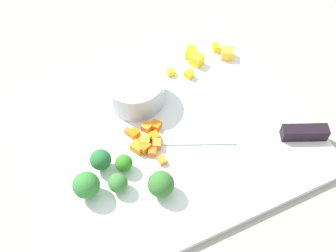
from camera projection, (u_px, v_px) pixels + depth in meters
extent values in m
plane|color=gray|center=(168.00, 134.00, 0.67)|extent=(4.00, 4.00, 0.00)
cube|color=white|center=(168.00, 132.00, 0.67)|extent=(0.45, 0.37, 0.01)
cylinder|color=#B3BBC6|center=(135.00, 90.00, 0.68)|extent=(0.10, 0.10, 0.05)
cube|color=silver|center=(189.00, 138.00, 0.65)|extent=(0.14, 0.08, 0.00)
cube|color=black|center=(304.00, 133.00, 0.65)|extent=(0.07, 0.05, 0.02)
cube|color=orange|center=(152.00, 151.00, 0.63)|extent=(0.02, 0.02, 0.01)
cube|color=orange|center=(128.00, 131.00, 0.66)|extent=(0.01, 0.01, 0.01)
cube|color=orange|center=(157.00, 144.00, 0.64)|extent=(0.02, 0.02, 0.01)
cube|color=orange|center=(134.00, 134.00, 0.65)|extent=(0.02, 0.02, 0.01)
cube|color=orange|center=(154.00, 137.00, 0.65)|extent=(0.01, 0.01, 0.01)
cube|color=orange|center=(147.00, 128.00, 0.66)|extent=(0.02, 0.02, 0.01)
cube|color=orange|center=(156.00, 126.00, 0.66)|extent=(0.02, 0.02, 0.01)
cube|color=orange|center=(137.00, 147.00, 0.63)|extent=(0.02, 0.02, 0.01)
cube|color=orange|center=(145.00, 141.00, 0.64)|extent=(0.02, 0.02, 0.02)
cube|color=orange|center=(162.00, 161.00, 0.62)|extent=(0.01, 0.01, 0.01)
cube|color=orange|center=(145.00, 148.00, 0.63)|extent=(0.02, 0.02, 0.02)
cube|color=yellow|center=(191.00, 53.00, 0.76)|extent=(0.03, 0.03, 0.02)
cube|color=yellow|center=(196.00, 60.00, 0.74)|extent=(0.03, 0.03, 0.02)
cube|color=yellow|center=(227.00, 53.00, 0.76)|extent=(0.03, 0.03, 0.02)
cube|color=yellow|center=(171.00, 72.00, 0.73)|extent=(0.02, 0.01, 0.01)
cube|color=yellow|center=(189.00, 74.00, 0.73)|extent=(0.02, 0.02, 0.01)
cube|color=yellow|center=(216.00, 47.00, 0.77)|extent=(0.02, 0.02, 0.01)
cylinder|color=#89AB5B|center=(125.00, 167.00, 0.62)|extent=(0.01, 0.01, 0.01)
sphere|color=#2F7920|center=(124.00, 163.00, 0.61)|extent=(0.03, 0.03, 0.03)
cylinder|color=#8BB963|center=(102.00, 165.00, 0.62)|extent=(0.01, 0.01, 0.01)
sphere|color=#236732|center=(101.00, 160.00, 0.60)|extent=(0.03, 0.03, 0.03)
cylinder|color=#93AF5D|center=(119.00, 187.00, 0.60)|extent=(0.01, 0.01, 0.01)
sphere|color=#387432|center=(118.00, 183.00, 0.59)|extent=(0.03, 0.03, 0.03)
cylinder|color=#90C066|center=(161.00, 190.00, 0.59)|extent=(0.01, 0.01, 0.01)
sphere|color=#336C2C|center=(161.00, 184.00, 0.58)|extent=(0.04, 0.04, 0.04)
cylinder|color=#98AE57|center=(88.00, 191.00, 0.59)|extent=(0.01, 0.01, 0.02)
sphere|color=#317933|center=(86.00, 185.00, 0.57)|extent=(0.04, 0.04, 0.04)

